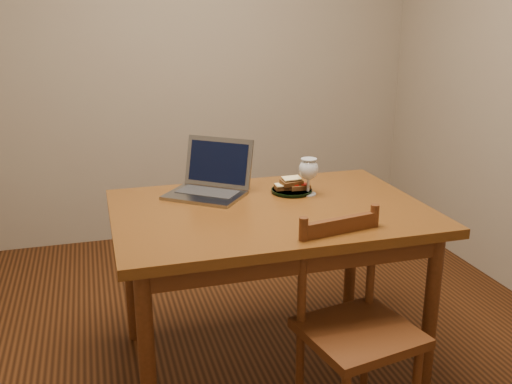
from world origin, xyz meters
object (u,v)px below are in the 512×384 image
object	(u,v)px
table	(270,227)
laptop	(211,179)
milk_glass	(308,176)
plate	(292,191)
chair	(356,317)

from	to	relation	value
table	laptop	world-z (taller)	laptop
milk_glass	plate	bearing A→B (deg)	141.30
chair	milk_glass	xyz separation A→B (m)	(0.03, 0.60, 0.37)
table	chair	size ratio (longest dim) A/B	2.88
chair	milk_glass	bearing A→B (deg)	76.09
table	chair	world-z (taller)	chair
chair	laptop	xyz separation A→B (m)	(-0.37, 0.75, 0.35)
chair	milk_glass	distance (m)	0.70
milk_glass	chair	bearing A→B (deg)	-93.36
laptop	chair	bearing A→B (deg)	-24.90
table	plate	size ratio (longest dim) A/B	6.96
plate	laptop	distance (m)	0.37
table	laptop	distance (m)	0.37
table	plate	distance (m)	0.25
chair	milk_glass	size ratio (longest dim) A/B	2.68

